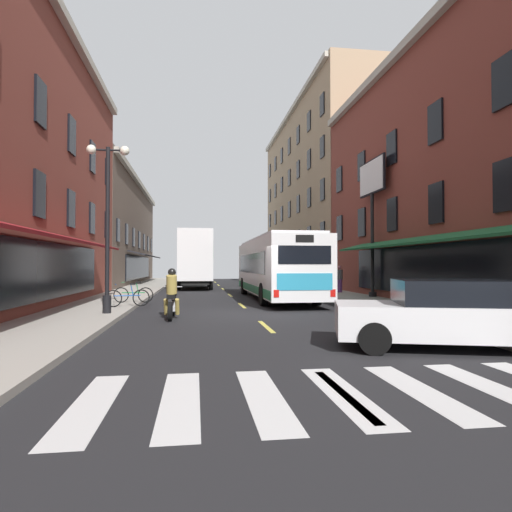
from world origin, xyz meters
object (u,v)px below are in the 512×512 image
(box_truck, at_px, (195,260))
(bicycle_near, at_px, (127,297))
(pedestrian_far, at_px, (340,279))
(motorcycle_rider, at_px, (172,297))
(bicycle_mid, at_px, (133,294))
(pedestrian_mid, at_px, (316,277))
(street_lamp_twin, at_px, (108,220))
(pedestrian_near, at_px, (320,276))
(transit_bus, at_px, (275,267))
(billboard_sign, at_px, (372,191))
(sedan_near, at_px, (197,276))
(sedan_mid, at_px, (454,314))

(box_truck, relative_size, bicycle_near, 4.46)
(pedestrian_far, bearing_deg, box_truck, -176.67)
(motorcycle_rider, bearing_deg, bicycle_mid, 111.57)
(pedestrian_mid, bearing_deg, bicycle_near, -123.91)
(street_lamp_twin, bearing_deg, pedestrian_near, 43.88)
(transit_bus, xyz_separation_m, bicycle_mid, (-6.74, -2.67, -1.14))
(transit_bus, bearing_deg, bicycle_near, -146.11)
(box_truck, bearing_deg, billboard_sign, -51.07)
(bicycle_near, height_order, pedestrian_near, pedestrian_near)
(transit_bus, height_order, pedestrian_near, transit_bus)
(sedan_near, bearing_deg, bicycle_mid, -96.40)
(box_truck, xyz_separation_m, street_lamp_twin, (-2.95, -17.25, 1.12))
(pedestrian_far, bearing_deg, pedestrian_near, -149.84)
(sedan_near, bearing_deg, motorcycle_rider, -91.81)
(sedan_near, relative_size, pedestrian_near, 2.38)
(pedestrian_mid, distance_m, pedestrian_far, 4.96)
(street_lamp_twin, bearing_deg, pedestrian_far, 40.10)
(motorcycle_rider, bearing_deg, pedestrian_near, 52.49)
(bicycle_near, bearing_deg, pedestrian_far, 33.68)
(sedan_near, bearing_deg, bicycle_near, -95.91)
(bicycle_near, bearing_deg, box_truck, 80.10)
(pedestrian_far, bearing_deg, motorcycle_rider, -87.35)
(sedan_near, xyz_separation_m, bicycle_near, (-2.82, -27.19, -0.17))
(transit_bus, bearing_deg, bicycle_mid, -158.38)
(motorcycle_rider, relative_size, pedestrian_far, 1.30)
(bicycle_near, bearing_deg, sedan_near, 84.09)
(box_truck, bearing_deg, bicycle_mid, -101.37)
(transit_bus, height_order, motorcycle_rider, transit_bus)
(transit_bus, xyz_separation_m, motorcycle_rider, (-4.85, -7.45, -0.94))
(motorcycle_rider, bearing_deg, street_lamp_twin, 162.44)
(box_truck, xyz_separation_m, pedestrian_mid, (8.57, -2.57, -1.21))
(bicycle_mid, bearing_deg, motorcycle_rider, -68.43)
(transit_bus, distance_m, pedestrian_near, 4.71)
(sedan_near, distance_m, street_lamp_twin, 29.72)
(box_truck, height_order, pedestrian_near, box_truck)
(transit_bus, distance_m, pedestrian_far, 5.43)
(box_truck, bearing_deg, pedestrian_mid, -16.72)
(transit_bus, height_order, box_truck, box_truck)
(billboard_sign, distance_m, pedestrian_near, 6.21)
(motorcycle_rider, relative_size, pedestrian_near, 1.14)
(billboard_sign, distance_m, pedestrian_far, 5.95)
(transit_bus, height_order, pedestrian_far, transit_bus)
(billboard_sign, relative_size, pedestrian_mid, 4.46)
(pedestrian_mid, height_order, street_lamp_twin, street_lamp_twin)
(sedan_near, relative_size, bicycle_near, 2.58)
(pedestrian_mid, bearing_deg, motorcycle_rider, -113.17)
(billboard_sign, bearing_deg, street_lamp_twin, -153.40)
(box_truck, distance_m, sedan_near, 12.27)
(sedan_mid, bearing_deg, sedan_near, 98.21)
(bicycle_mid, bearing_deg, street_lamp_twin, -94.25)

